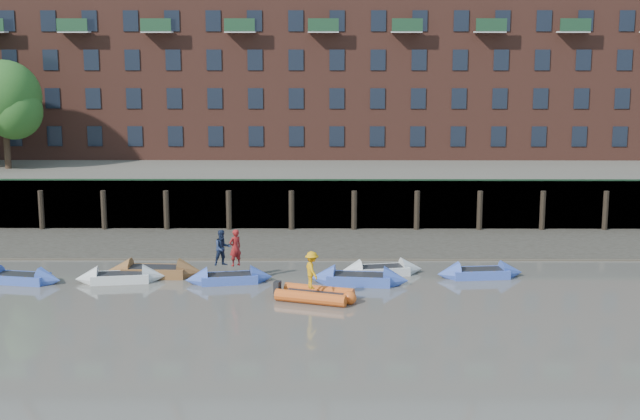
{
  "coord_description": "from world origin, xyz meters",
  "views": [
    {
      "loc": [
        0.14,
        -33.98,
        11.89
      ],
      "look_at": [
        -0.13,
        12.0,
        3.2
      ],
      "focal_mm": 50.0,
      "sensor_mm": 36.0,
      "label": 1
    }
  ],
  "objects_px": {
    "rowboat_4": "(359,279)",
    "rib_tender": "(318,295)",
    "rowboat_3": "(229,278)",
    "rowboat_6": "(480,273)",
    "rowboat_1": "(120,277)",
    "person_rib_crew": "(312,270)",
    "person_rower_a": "(235,248)",
    "rowboat_0": "(20,278)",
    "person_rower_b": "(222,248)",
    "rowboat_5": "(381,270)",
    "rowboat_2": "(155,271)"
  },
  "relations": [
    {
      "from": "rowboat_6",
      "to": "rib_tender",
      "type": "xyz_separation_m",
      "value": [
        -8.28,
        -4.22,
        0.05
      ]
    },
    {
      "from": "rowboat_0",
      "to": "rowboat_5",
      "type": "bearing_deg",
      "value": 15.73
    },
    {
      "from": "rowboat_0",
      "to": "rowboat_5",
      "type": "relative_size",
      "value": 1.0
    },
    {
      "from": "rowboat_4",
      "to": "person_rower_b",
      "type": "distance_m",
      "value": 7.01
    },
    {
      "from": "rowboat_2",
      "to": "rowboat_1",
      "type": "bearing_deg",
      "value": -141.97
    },
    {
      "from": "rowboat_2",
      "to": "rib_tender",
      "type": "xyz_separation_m",
      "value": [
        8.45,
        -4.34,
        0.03
      ]
    },
    {
      "from": "rowboat_5",
      "to": "rowboat_4",
      "type": "bearing_deg",
      "value": -134.06
    },
    {
      "from": "rowboat_3",
      "to": "rowboat_4",
      "type": "distance_m",
      "value": 6.52
    },
    {
      "from": "rib_tender",
      "to": "person_rib_crew",
      "type": "height_order",
      "value": "person_rib_crew"
    },
    {
      "from": "rowboat_1",
      "to": "rowboat_3",
      "type": "distance_m",
      "value": 5.5
    },
    {
      "from": "rowboat_0",
      "to": "person_rower_a",
      "type": "height_order",
      "value": "person_rower_a"
    },
    {
      "from": "rowboat_2",
      "to": "person_rib_crew",
      "type": "distance_m",
      "value": 9.35
    },
    {
      "from": "person_rower_a",
      "to": "rowboat_3",
      "type": "bearing_deg",
      "value": -23.21
    },
    {
      "from": "rowboat_5",
      "to": "person_rower_a",
      "type": "height_order",
      "value": "person_rower_a"
    },
    {
      "from": "rib_tender",
      "to": "rowboat_3",
      "type": "bearing_deg",
      "value": 164.36
    },
    {
      "from": "rowboat_4",
      "to": "rib_tender",
      "type": "relative_size",
      "value": 1.32
    },
    {
      "from": "rowboat_4",
      "to": "person_rib_crew",
      "type": "relative_size",
      "value": 2.88
    },
    {
      "from": "rowboat_3",
      "to": "rowboat_6",
      "type": "xyz_separation_m",
      "value": [
        12.77,
        1.08,
        0.0
      ]
    },
    {
      "from": "rowboat_0",
      "to": "rib_tender",
      "type": "xyz_separation_m",
      "value": [
        15.02,
        -3.08,
        0.06
      ]
    },
    {
      "from": "rowboat_6",
      "to": "person_rower_b",
      "type": "xyz_separation_m",
      "value": [
        -13.1,
        -0.96,
        1.53
      ]
    },
    {
      "from": "person_rower_a",
      "to": "person_rib_crew",
      "type": "relative_size",
      "value": 1.06
    },
    {
      "from": "person_rib_crew",
      "to": "rowboat_3",
      "type": "bearing_deg",
      "value": 34.12
    },
    {
      "from": "person_rower_a",
      "to": "person_rower_b",
      "type": "bearing_deg",
      "value": -41.8
    },
    {
      "from": "rib_tender",
      "to": "person_rower_b",
      "type": "relative_size",
      "value": 2.11
    },
    {
      "from": "rowboat_3",
      "to": "rowboat_4",
      "type": "relative_size",
      "value": 0.89
    },
    {
      "from": "person_rower_a",
      "to": "rib_tender",
      "type": "bearing_deg",
      "value": 104.22
    },
    {
      "from": "person_rib_crew",
      "to": "rowboat_4",
      "type": "bearing_deg",
      "value": -56.86
    },
    {
      "from": "rib_tender",
      "to": "rowboat_0",
      "type": "bearing_deg",
      "value": -172.35
    },
    {
      "from": "rowboat_0",
      "to": "rowboat_5",
      "type": "height_order",
      "value": "same"
    },
    {
      "from": "rowboat_0",
      "to": "person_rower_b",
      "type": "height_order",
      "value": "person_rower_b"
    },
    {
      "from": "rowboat_2",
      "to": "rowboat_3",
      "type": "bearing_deg",
      "value": -14.08
    },
    {
      "from": "rowboat_2",
      "to": "person_rower_b",
      "type": "height_order",
      "value": "person_rower_b"
    },
    {
      "from": "rowboat_6",
      "to": "person_rib_crew",
      "type": "height_order",
      "value": "person_rib_crew"
    },
    {
      "from": "rowboat_0",
      "to": "rowboat_1",
      "type": "height_order",
      "value": "rowboat_1"
    },
    {
      "from": "rowboat_0",
      "to": "rowboat_3",
      "type": "height_order",
      "value": "rowboat_0"
    },
    {
      "from": "rowboat_2",
      "to": "rowboat_5",
      "type": "height_order",
      "value": "rowboat_2"
    },
    {
      "from": "rowboat_4",
      "to": "rowboat_2",
      "type": "bearing_deg",
      "value": 178.77
    },
    {
      "from": "rowboat_5",
      "to": "person_rower_a",
      "type": "distance_m",
      "value": 7.71
    },
    {
      "from": "rowboat_2",
      "to": "rowboat_6",
      "type": "xyz_separation_m",
      "value": [
        16.73,
        -0.12,
        -0.03
      ]
    },
    {
      "from": "rowboat_2",
      "to": "rowboat_6",
      "type": "height_order",
      "value": "rowboat_2"
    },
    {
      "from": "rowboat_3",
      "to": "rib_tender",
      "type": "height_order",
      "value": "rowboat_3"
    },
    {
      "from": "rowboat_0",
      "to": "person_rower_b",
      "type": "distance_m",
      "value": 10.33
    },
    {
      "from": "rowboat_6",
      "to": "rowboat_2",
      "type": "bearing_deg",
      "value": 173.43
    },
    {
      "from": "rowboat_1",
      "to": "rib_tender",
      "type": "relative_size",
      "value": 1.2
    },
    {
      "from": "rowboat_6",
      "to": "person_rower_a",
      "type": "height_order",
      "value": "person_rower_a"
    },
    {
      "from": "rowboat_3",
      "to": "rowboat_4",
      "type": "height_order",
      "value": "rowboat_4"
    },
    {
      "from": "rib_tender",
      "to": "person_rower_b",
      "type": "xyz_separation_m",
      "value": [
        -4.81,
        3.26,
        1.48
      ]
    },
    {
      "from": "person_rib_crew",
      "to": "rib_tender",
      "type": "bearing_deg",
      "value": -100.8
    },
    {
      "from": "rowboat_2",
      "to": "rowboat_3",
      "type": "height_order",
      "value": "rowboat_2"
    },
    {
      "from": "rowboat_1",
      "to": "rowboat_4",
      "type": "height_order",
      "value": "rowboat_4"
    }
  ]
}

